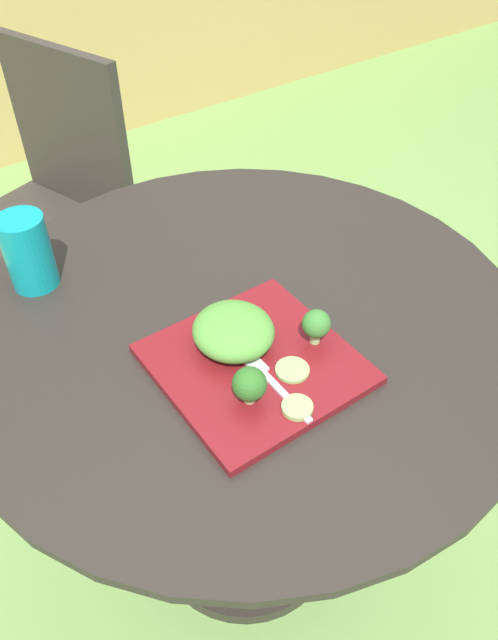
{
  "coord_description": "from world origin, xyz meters",
  "views": [
    {
      "loc": [
        -0.43,
        -0.62,
        1.44
      ],
      "look_at": [
        -0.03,
        -0.06,
        0.79
      ],
      "focal_mm": 34.45,
      "sensor_mm": 36.0,
      "label": 1
    }
  ],
  "objects_px": {
    "patio_chair": "(50,195)",
    "salad_plate": "(255,364)",
    "fork": "(270,380)",
    "drinking_glass": "(29,255)"
  },
  "relations": [
    {
      "from": "patio_chair",
      "to": "salad_plate",
      "type": "distance_m",
      "value": 1.05
    },
    {
      "from": "drinking_glass",
      "to": "salad_plate",
      "type": "bearing_deg",
      "value": -63.14
    },
    {
      "from": "patio_chair",
      "to": "salad_plate",
      "type": "height_order",
      "value": "patio_chair"
    },
    {
      "from": "drinking_glass",
      "to": "fork",
      "type": "distance_m",
      "value": 0.47
    },
    {
      "from": "salad_plate",
      "to": "fork",
      "type": "distance_m",
      "value": 0.05
    },
    {
      "from": "fork",
      "to": "patio_chair",
      "type": "bearing_deg",
      "value": 87.81
    },
    {
      "from": "patio_chair",
      "to": "drinking_glass",
      "type": "xyz_separation_m",
      "value": [
        -0.23,
        -0.64,
        0.28
      ]
    },
    {
      "from": "patio_chair",
      "to": "fork",
      "type": "distance_m",
      "value": 1.1
    },
    {
      "from": "patio_chair",
      "to": "fork",
      "type": "bearing_deg",
      "value": -92.19
    },
    {
      "from": "patio_chair",
      "to": "fork",
      "type": "relative_size",
      "value": 5.84
    }
  ]
}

